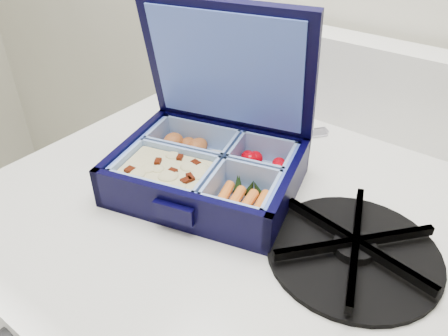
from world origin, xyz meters
The scene contains 4 objects.
bento_box centered at (-0.55, 1.65, 0.96)m, with size 0.24×0.19×0.06m, color black, non-canonical shape.
burner_grate centered at (-0.34, 1.65, 0.94)m, with size 0.20×0.20×0.03m, color black.
burner_grate_rear centered at (-0.69, 1.83, 0.94)m, with size 0.16×0.16×0.02m, color black.
fork centered at (-0.55, 1.81, 0.93)m, with size 0.02×0.17×0.01m, color #B0AEBE, non-canonical shape.
Camera 1 is at (-0.24, 1.28, 1.30)m, focal length 35.00 mm.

